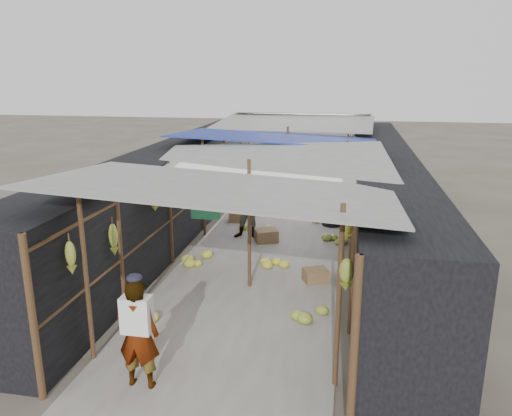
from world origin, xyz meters
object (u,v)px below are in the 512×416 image
Objects in this scene: crate_near at (266,236)px; black_basin at (332,223)px; shopper_blue at (249,208)px; vendor_seated at (340,194)px; vendor_elderly at (138,334)px.

crate_near reaches higher than black_basin.
black_basin is at bearing 40.59° from shopper_blue.
shopper_blue is at bearing -143.29° from black_basin.
vendor_seated is at bearing 61.01° from shopper_blue.
crate_near is 6.34m from vendor_elderly.
shopper_blue reaches higher than vendor_seated.
vendor_seated reaches higher than crate_near.
shopper_blue is 1.83× the size of vendor_seated.
vendor_elderly is 10.25m from vendor_seated.
vendor_elderly reaches higher than black_basin.
vendor_elderly reaches higher than vendor_seated.
shopper_blue is at bearing -60.10° from vendor_seated.
crate_near is 1.00× the size of black_basin.
shopper_blue is 4.17m from vendor_seated.
black_basin is 0.33× the size of shopper_blue.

